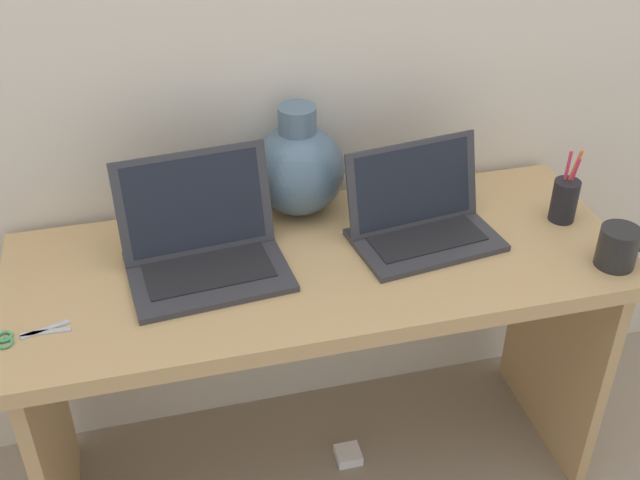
% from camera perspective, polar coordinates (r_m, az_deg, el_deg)
% --- Properties ---
extents(ground_plane, '(6.00, 6.00, 0.00)m').
position_cam_1_polar(ground_plane, '(2.32, 0.00, -16.06)').
color(ground_plane, gray).
extents(back_wall, '(4.40, 0.04, 2.40)m').
position_cam_1_polar(back_wall, '(1.88, -2.47, 16.19)').
color(back_wall, beige).
rests_on(back_wall, ground).
extents(desk, '(1.42, 0.56, 0.73)m').
position_cam_1_polar(desk, '(1.91, 0.00, -5.16)').
color(desk, tan).
rests_on(desk, ground).
extents(laptop_left, '(0.37, 0.29, 0.25)m').
position_cam_1_polar(laptop_left, '(1.78, -8.47, -0.02)').
color(laptop_left, '#333338').
rests_on(laptop_left, desk).
extents(laptop_right, '(0.36, 0.26, 0.22)m').
position_cam_1_polar(laptop_right, '(1.88, 7.18, 1.86)').
color(laptop_right, '#333338').
rests_on(laptop_right, desk).
extents(green_vase, '(0.23, 0.23, 0.28)m').
position_cam_1_polar(green_vase, '(1.94, -1.59, 5.23)').
color(green_vase, slate).
rests_on(green_vase, desk).
extents(coffee_mug, '(0.13, 0.09, 0.09)m').
position_cam_1_polar(coffee_mug, '(1.89, 20.67, -0.47)').
color(coffee_mug, black).
rests_on(coffee_mug, desk).
extents(pen_cup, '(0.06, 0.06, 0.19)m').
position_cam_1_polar(pen_cup, '(2.01, 17.17, 2.81)').
color(pen_cup, black).
rests_on(pen_cup, desk).
extents(scissors, '(0.15, 0.06, 0.01)m').
position_cam_1_polar(scissors, '(1.71, -20.79, -6.50)').
color(scissors, '#B7B7BC').
rests_on(scissors, desk).
extents(power_brick, '(0.07, 0.07, 0.03)m').
position_cam_1_polar(power_brick, '(2.33, 2.04, -15.18)').
color(power_brick, white).
rests_on(power_brick, ground).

